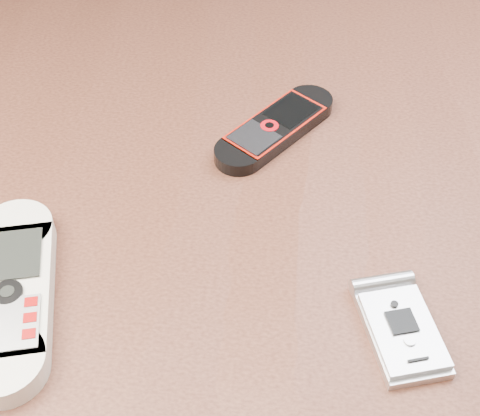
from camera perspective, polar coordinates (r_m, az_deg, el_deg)
name	(u,v)px	position (r m, az deg, el deg)	size (l,w,h in m)	color
table	(235,290)	(0.65, -0.44, -6.98)	(1.20, 0.80, 0.75)	black
nokia_white	(11,293)	(0.54, -18.92, -6.84)	(0.06, 0.18, 0.02)	silver
nokia_black_red	(275,127)	(0.65, 3.05, 6.88)	(0.05, 0.15, 0.02)	black
motorola_razr	(402,329)	(0.51, 13.63, -10.02)	(0.05, 0.09, 0.01)	silver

